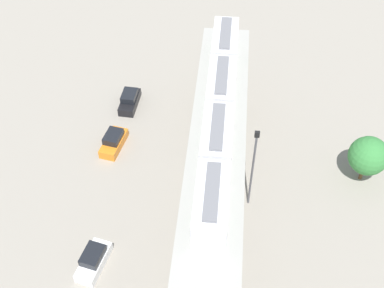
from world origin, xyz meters
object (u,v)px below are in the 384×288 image
(parked_car_orange, at_px, (114,141))
(parked_car_black, at_px, (130,100))
(parked_car_white, at_px, (93,260))
(train, at_px, (219,112))
(signal_post, at_px, (253,166))
(tree_near_viaduct, at_px, (368,156))

(parked_car_orange, distance_m, parked_car_black, 6.84)
(parked_car_orange, relative_size, parked_car_white, 0.99)
(train, height_order, parked_car_black, train)
(parked_car_white, bearing_deg, signal_post, 43.89)
(tree_near_viaduct, xyz_separation_m, signal_post, (-11.47, -4.24, 2.05))
(parked_car_black, bearing_deg, parked_car_orange, -90.68)
(parked_car_white, distance_m, tree_near_viaduct, 28.11)
(parked_car_black, bearing_deg, signal_post, -39.10)
(train, relative_size, signal_post, 2.77)
(parked_car_orange, xyz_separation_m, parked_car_white, (1.19, -14.56, 0.00))
(tree_near_viaduct, height_order, signal_post, signal_post)
(parked_car_orange, bearing_deg, parked_car_black, 96.55)
(parked_car_orange, relative_size, tree_near_viaduct, 0.83)
(parked_car_white, bearing_deg, tree_near_viaduct, 39.07)
(parked_car_black, height_order, signal_post, signal_post)
(parked_car_orange, xyz_separation_m, signal_post, (14.76, -6.30, 4.72))
(train, xyz_separation_m, parked_car_orange, (-11.36, 3.02, -8.08))
(train, relative_size, parked_car_black, 6.38)
(parked_car_black, xyz_separation_m, signal_post, (14.25, -13.13, 4.72))
(parked_car_white, bearing_deg, parked_car_black, 104.39)
(signal_post, bearing_deg, train, 136.01)
(train, bearing_deg, tree_near_viaduct, 3.67)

